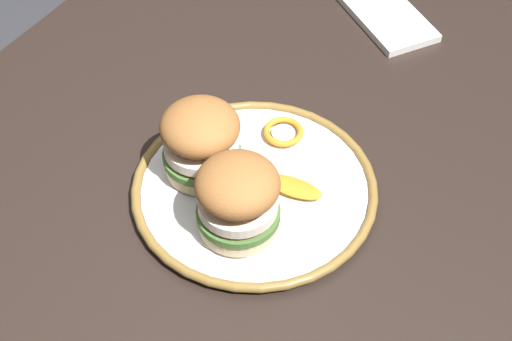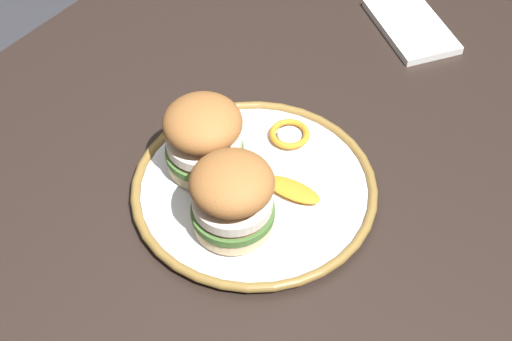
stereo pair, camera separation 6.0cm
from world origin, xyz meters
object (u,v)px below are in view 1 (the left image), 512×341
at_px(dinner_plate, 256,187).
at_px(sandwich_half_left, 242,199).
at_px(dining_table, 265,239).
at_px(sandwich_half_right, 201,140).

bearing_deg(dinner_plate, sandwich_half_left, 17.72).
bearing_deg(dining_table, dinner_plate, -102.81).
xyz_separation_m(dinner_plate, sandwich_half_right, (0.01, -0.07, 0.06)).
distance_m(dining_table, dinner_plate, 0.10).
height_order(dining_table, dinner_plate, dinner_plate).
distance_m(sandwich_half_left, sandwich_half_right, 0.11).
bearing_deg(sandwich_half_right, dining_table, 96.47).
distance_m(dinner_plate, sandwich_half_right, 0.09).
height_order(dinner_plate, sandwich_half_right, sandwich_half_right).
height_order(dining_table, sandwich_half_right, sandwich_half_right).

